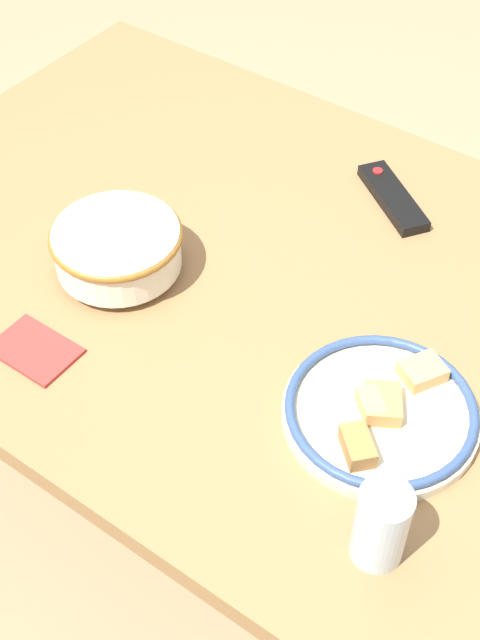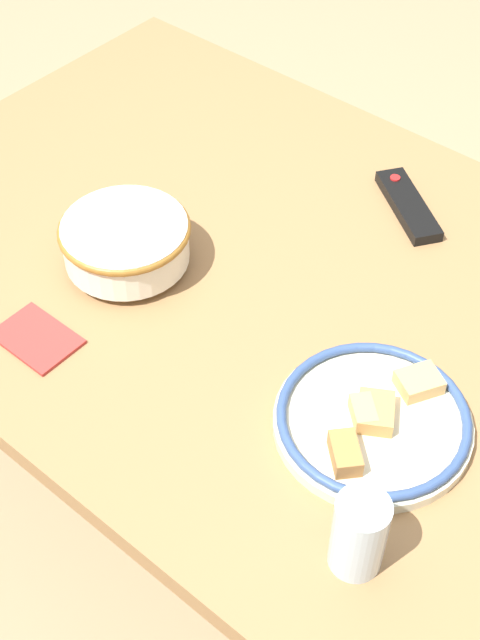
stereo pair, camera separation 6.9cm
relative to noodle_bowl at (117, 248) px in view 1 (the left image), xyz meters
The scene contains 7 objects.
ground_plane 0.83m from the noodle_bowl, 29.25° to the left, with size 8.00×8.00×0.00m, color #9E8460.
dining_table 0.29m from the noodle_bowl, 29.25° to the left, with size 1.54×0.98×0.74m.
noodle_bowl is the anchor object (origin of this frame).
food_plate 0.50m from the noodle_bowl, ahead, with size 0.28×0.28×0.05m.
tv_remote 0.50m from the noodle_bowl, 56.38° to the left, with size 0.18×0.15×0.02m.
drinking_glass 0.62m from the noodle_bowl, 18.36° to the right, with size 0.07×0.07×0.12m.
folded_napkin 0.21m from the noodle_bowl, 86.65° to the right, with size 0.13×0.09×0.01m.
Camera 1 is at (0.55, -0.87, 1.75)m, focal length 50.00 mm.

